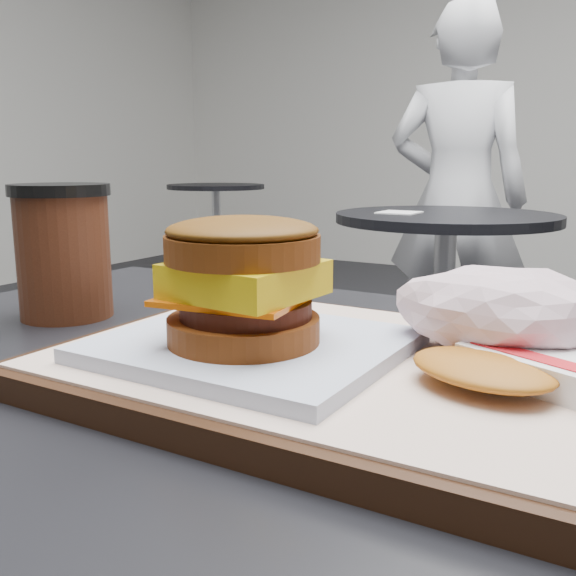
{
  "coord_description": "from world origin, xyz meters",
  "views": [
    {
      "loc": [
        0.24,
        -0.36,
        0.92
      ],
      "look_at": [
        0.03,
        -0.0,
        0.83
      ],
      "focal_mm": 40.0,
      "sensor_mm": 36.0,
      "label": 1
    }
  ],
  "objects_px": {
    "hash_brown": "(518,368)",
    "crumpled_wrapper": "(499,311)",
    "breakfast_sandwich": "(246,297)",
    "serving_tray": "(341,368)",
    "patron": "(457,200)",
    "coffee_cup": "(63,247)",
    "neighbor_table": "(444,275)"
  },
  "relations": [
    {
      "from": "hash_brown",
      "to": "patron",
      "type": "distance_m",
      "value": 2.32
    },
    {
      "from": "serving_tray",
      "to": "neighbor_table",
      "type": "height_order",
      "value": "serving_tray"
    },
    {
      "from": "breakfast_sandwich",
      "to": "neighbor_table",
      "type": "bearing_deg",
      "value": 102.06
    },
    {
      "from": "neighbor_table",
      "to": "patron",
      "type": "distance_m",
      "value": 0.64
    },
    {
      "from": "breakfast_sandwich",
      "to": "patron",
      "type": "xyz_separation_m",
      "value": [
        -0.49,
        2.26,
        -0.07
      ]
    },
    {
      "from": "neighbor_table",
      "to": "breakfast_sandwich",
      "type": "bearing_deg",
      "value": -77.94
    },
    {
      "from": "serving_tray",
      "to": "patron",
      "type": "xyz_separation_m",
      "value": [
        -0.54,
        2.22,
        -0.02
      ]
    },
    {
      "from": "crumpled_wrapper",
      "to": "neighbor_table",
      "type": "height_order",
      "value": "crumpled_wrapper"
    },
    {
      "from": "serving_tray",
      "to": "neighbor_table",
      "type": "distance_m",
      "value": 1.7
    },
    {
      "from": "serving_tray",
      "to": "hash_brown",
      "type": "height_order",
      "value": "hash_brown"
    },
    {
      "from": "breakfast_sandwich",
      "to": "coffee_cup",
      "type": "distance_m",
      "value": 0.26
    },
    {
      "from": "coffee_cup",
      "to": "breakfast_sandwich",
      "type": "bearing_deg",
      "value": -15.48
    },
    {
      "from": "coffee_cup",
      "to": "neighbor_table",
      "type": "bearing_deg",
      "value": 93.68
    },
    {
      "from": "breakfast_sandwich",
      "to": "patron",
      "type": "relative_size",
      "value": 0.13
    },
    {
      "from": "hash_brown",
      "to": "serving_tray",
      "type": "bearing_deg",
      "value": 177.64
    },
    {
      "from": "hash_brown",
      "to": "breakfast_sandwich",
      "type": "bearing_deg",
      "value": -169.95
    },
    {
      "from": "breakfast_sandwich",
      "to": "crumpled_wrapper",
      "type": "xyz_separation_m",
      "value": [
        0.14,
        0.09,
        -0.01
      ]
    },
    {
      "from": "coffee_cup",
      "to": "patron",
      "type": "relative_size",
      "value": 0.08
    },
    {
      "from": "breakfast_sandwich",
      "to": "neighbor_table",
      "type": "distance_m",
      "value": 1.73
    },
    {
      "from": "hash_brown",
      "to": "coffee_cup",
      "type": "xyz_separation_m",
      "value": [
        -0.42,
        0.04,
        0.04
      ]
    },
    {
      "from": "crumpled_wrapper",
      "to": "neighbor_table",
      "type": "relative_size",
      "value": 0.18
    },
    {
      "from": "serving_tray",
      "to": "patron",
      "type": "height_order",
      "value": "patron"
    },
    {
      "from": "crumpled_wrapper",
      "to": "patron",
      "type": "relative_size",
      "value": 0.09
    },
    {
      "from": "hash_brown",
      "to": "coffee_cup",
      "type": "bearing_deg",
      "value": 174.49
    },
    {
      "from": "hash_brown",
      "to": "patron",
      "type": "height_order",
      "value": "patron"
    },
    {
      "from": "serving_tray",
      "to": "hash_brown",
      "type": "xyz_separation_m",
      "value": [
        0.11,
        -0.0,
        0.02
      ]
    },
    {
      "from": "hash_brown",
      "to": "coffee_cup",
      "type": "distance_m",
      "value": 0.42
    },
    {
      "from": "hash_brown",
      "to": "crumpled_wrapper",
      "type": "height_order",
      "value": "crumpled_wrapper"
    },
    {
      "from": "serving_tray",
      "to": "patron",
      "type": "relative_size",
      "value": 0.25
    },
    {
      "from": "breakfast_sandwich",
      "to": "patron",
      "type": "bearing_deg",
      "value": 102.25
    },
    {
      "from": "serving_tray",
      "to": "patron",
      "type": "distance_m",
      "value": 2.29
    },
    {
      "from": "crumpled_wrapper",
      "to": "breakfast_sandwich",
      "type": "bearing_deg",
      "value": -148.91
    }
  ]
}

